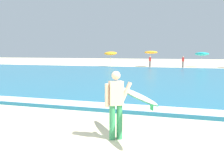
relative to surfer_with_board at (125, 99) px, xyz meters
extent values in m
plane|color=beige|center=(-1.35, -1.52, -1.03)|extent=(160.00, 160.00, 0.00)
cube|color=teal|center=(-1.35, 16.72, -0.96)|extent=(120.00, 28.00, 0.14)
cube|color=white|center=(-1.35, 3.32, -0.89)|extent=(120.00, 1.13, 0.01)
cylinder|color=#338E56|center=(-0.28, -0.19, -0.59)|extent=(0.15, 0.15, 0.88)
cylinder|color=#338E56|center=(-0.12, -0.08, -0.59)|extent=(0.15, 0.15, 0.88)
cube|color=beige|center=(-0.20, -0.13, 0.15)|extent=(0.40, 0.37, 0.60)
sphere|color=beige|center=(-0.20, -0.13, 0.59)|extent=(0.22, 0.22, 0.22)
cylinder|color=beige|center=(-0.39, -0.26, 0.10)|extent=(0.10, 0.10, 0.58)
cylinder|color=beige|center=(0.01, 0.03, 0.17)|extent=(0.31, 0.26, 0.51)
ellipsoid|color=white|center=(0.21, 0.15, 0.10)|extent=(1.78, 2.43, 0.14)
ellipsoid|color=green|center=(0.21, 0.15, 0.08)|extent=(1.86, 2.53, 0.10)
cube|color=green|center=(0.84, -0.77, -0.02)|extent=(0.10, 0.13, 0.14)
cylinder|color=beige|center=(-12.39, 32.98, -0.10)|extent=(0.05, 0.05, 1.86)
ellipsoid|color=#F4A31E|center=(-12.39, 32.98, 0.90)|extent=(1.88, 1.91, 0.68)
cylinder|color=beige|center=(-6.66, 34.45, -0.02)|extent=(0.05, 0.05, 2.03)
ellipsoid|color=#F4A31E|center=(-6.66, 34.45, 1.06)|extent=(1.92, 1.93, 0.43)
cylinder|color=beige|center=(0.38, 35.69, -0.14)|extent=(0.05, 0.05, 1.79)
ellipsoid|color=#19ADB2|center=(0.38, 35.69, 0.83)|extent=(1.93, 1.97, 0.64)
cylinder|color=#383842|center=(-2.01, 33.70, -0.61)|extent=(0.20, 0.20, 0.84)
cube|color=red|center=(-2.01, 33.70, 0.08)|extent=(0.32, 0.20, 0.54)
sphere|color=tan|center=(-2.01, 33.70, 0.45)|extent=(0.20, 0.20, 0.20)
cylinder|color=#383842|center=(-6.65, 33.73, -0.61)|extent=(0.20, 0.20, 0.84)
cube|color=red|center=(-6.65, 33.73, 0.08)|extent=(0.32, 0.20, 0.54)
sphere|color=beige|center=(-6.65, 33.73, 0.45)|extent=(0.20, 0.20, 0.20)
camera|label=1|loc=(2.08, -6.78, 1.18)|focal=45.83mm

